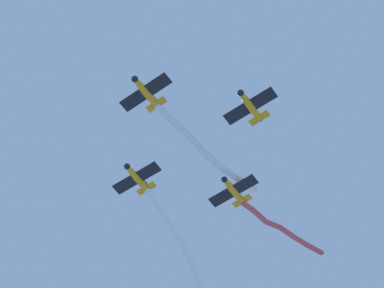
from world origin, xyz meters
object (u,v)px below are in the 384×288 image
object	(u,v)px
airplane_lead	(146,92)
airplane_right_wing	(137,178)
airplane_left_wing	(250,106)
airplane_slot	(233,191)

from	to	relation	value
airplane_lead	airplane_right_wing	xyz separation A→B (m)	(-10.81, -3.20, 0.30)
airplane_left_wing	airplane_right_wing	bearing A→B (deg)	-92.71
airplane_left_wing	airplane_right_wing	size ratio (longest dim) A/B	1.00
airplane_right_wing	airplane_slot	bearing A→B (deg)	131.39
airplane_right_wing	airplane_lead	bearing A→B (deg)	41.37
airplane_lead	airplane_slot	distance (m)	15.95
airplane_right_wing	airplane_slot	size ratio (longest dim) A/B	1.00
airplane_left_wing	airplane_slot	bearing A→B (deg)	-137.71
airplane_left_wing	airplane_slot	size ratio (longest dim) A/B	1.00
airplane_lead	airplane_right_wing	size ratio (longest dim) A/B	0.99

